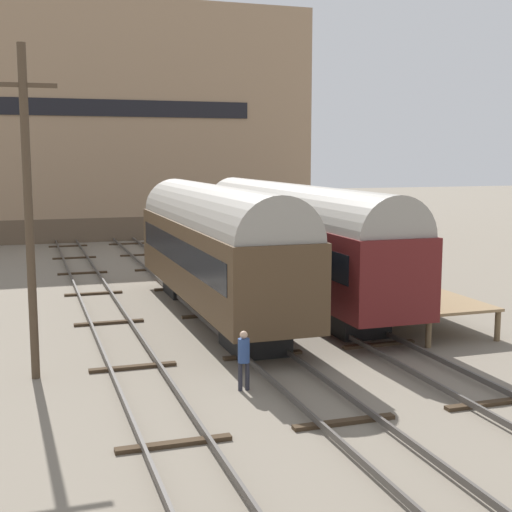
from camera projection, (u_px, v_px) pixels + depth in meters
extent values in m
plane|color=slate|center=(236.00, 334.00, 25.40)|extent=(200.00, 200.00, 0.00)
cube|color=#4C4742|center=(98.00, 340.00, 23.87)|extent=(0.08, 60.00, 0.16)
cube|color=#4C4742|center=(141.00, 337.00, 24.32)|extent=(0.08, 60.00, 0.16)
cube|color=#3D2D1E|center=(174.00, 444.00, 15.65)|extent=(2.60, 0.24, 0.10)
cube|color=#3D2D1E|center=(133.00, 367.00, 21.29)|extent=(2.60, 0.24, 0.10)
cube|color=#3D2D1E|center=(109.00, 323.00, 26.93)|extent=(2.60, 0.24, 0.10)
cube|color=#3D2D1E|center=(94.00, 294.00, 32.58)|extent=(2.60, 0.24, 0.10)
cube|color=#3D2D1E|center=(83.00, 273.00, 38.22)|extent=(2.60, 0.24, 0.10)
cube|color=#3D2D1E|center=(74.00, 258.00, 43.86)|extent=(2.60, 0.24, 0.10)
cube|color=#3D2D1E|center=(68.00, 246.00, 49.50)|extent=(2.60, 0.24, 0.10)
cube|color=#4C4742|center=(216.00, 331.00, 25.15)|extent=(0.08, 60.00, 0.16)
cube|color=#4C4742|center=(255.00, 328.00, 25.59)|extent=(0.08, 60.00, 0.16)
cube|color=#3D2D1E|center=(344.00, 422.00, 16.93)|extent=(2.60, 0.24, 0.10)
cube|color=#3D2D1E|center=(263.00, 355.00, 22.57)|extent=(2.60, 0.24, 0.10)
cube|color=#3D2D1E|center=(214.00, 315.00, 28.21)|extent=(2.60, 0.24, 0.10)
cube|color=#3D2D1E|center=(182.00, 288.00, 33.85)|extent=(2.60, 0.24, 0.10)
cube|color=#3D2D1E|center=(158.00, 269.00, 39.49)|extent=(2.60, 0.24, 0.10)
cube|color=#3D2D1E|center=(141.00, 255.00, 45.13)|extent=(2.60, 0.24, 0.10)
cube|color=#3D2D1E|center=(127.00, 244.00, 50.77)|extent=(2.60, 0.24, 0.10)
cube|color=#4C4742|center=(323.00, 322.00, 26.42)|extent=(0.08, 60.00, 0.16)
cube|color=#4C4742|center=(358.00, 320.00, 26.87)|extent=(0.08, 60.00, 0.16)
cube|color=#3D2D1E|center=(490.00, 403.00, 18.20)|extent=(2.60, 0.24, 0.10)
cube|color=#3D2D1E|center=(379.00, 344.00, 23.84)|extent=(2.60, 0.24, 0.10)
cube|color=#3D2D1E|center=(310.00, 308.00, 29.48)|extent=(2.60, 0.24, 0.10)
cube|color=#3D2D1E|center=(263.00, 283.00, 35.12)|extent=(2.60, 0.24, 0.10)
cube|color=#3D2D1E|center=(229.00, 266.00, 40.76)|extent=(2.60, 0.24, 0.10)
cube|color=#3D2D1E|center=(204.00, 252.00, 46.41)|extent=(2.60, 0.24, 0.10)
cube|color=#3D2D1E|center=(184.00, 242.00, 52.05)|extent=(2.60, 0.24, 0.10)
cube|color=black|center=(187.00, 284.00, 32.61)|extent=(1.80, 2.40, 1.00)
cube|color=black|center=(255.00, 335.00, 23.30)|extent=(1.80, 2.40, 1.00)
cube|color=#4C3823|center=(215.00, 257.00, 27.69)|extent=(3.01, 15.22, 2.78)
cube|color=black|center=(215.00, 249.00, 27.64)|extent=(3.05, 14.00, 1.00)
cylinder|color=gray|center=(215.00, 222.00, 27.49)|extent=(2.86, 14.92, 2.86)
cube|color=black|center=(250.00, 268.00, 37.10)|extent=(1.80, 2.40, 1.00)
cube|color=black|center=(354.00, 319.00, 25.60)|extent=(1.80, 2.40, 1.00)
cube|color=#5B1919|center=(293.00, 247.00, 31.09)|extent=(2.89, 18.81, 2.74)
cube|color=black|center=(293.00, 239.00, 31.04)|extent=(2.93, 17.31, 0.99)
cylinder|color=gray|center=(293.00, 215.00, 30.89)|extent=(2.75, 18.43, 2.75)
cube|color=#8C704C|center=(367.00, 278.00, 30.61)|extent=(3.01, 14.50, 0.10)
cylinder|color=brown|center=(429.00, 332.00, 23.60)|extent=(0.20, 0.20, 1.04)
cylinder|color=brown|center=(498.00, 326.00, 24.44)|extent=(0.20, 0.20, 1.04)
cylinder|color=brown|center=(281.00, 268.00, 36.95)|extent=(0.20, 0.20, 1.04)
cylinder|color=brown|center=(328.00, 265.00, 37.79)|extent=(0.20, 0.20, 1.04)
cylinder|color=brown|center=(338.00, 293.00, 30.27)|extent=(0.20, 0.20, 1.04)
cylinder|color=brown|center=(395.00, 289.00, 31.12)|extent=(0.20, 0.20, 1.04)
cube|color=brown|center=(404.00, 277.00, 28.07)|extent=(1.40, 0.40, 0.06)
cube|color=brown|center=(402.00, 270.00, 28.19)|extent=(1.40, 0.06, 0.45)
cube|color=black|center=(390.00, 284.00, 27.92)|extent=(0.06, 0.40, 0.40)
cube|color=black|center=(417.00, 282.00, 28.28)|extent=(0.06, 0.40, 0.40)
cylinder|color=#282833|center=(240.00, 377.00, 19.27)|extent=(0.12, 0.12, 0.79)
cylinder|color=#282833|center=(247.00, 376.00, 19.33)|extent=(0.12, 0.12, 0.79)
cylinder|color=navy|center=(244.00, 351.00, 19.20)|extent=(0.32, 0.32, 0.66)
sphere|color=tan|center=(244.00, 335.00, 19.14)|extent=(0.21, 0.21, 0.21)
cylinder|color=#473828|center=(29.00, 216.00, 19.76)|extent=(0.24, 0.24, 9.34)
cube|color=#473828|center=(23.00, 85.00, 19.26)|extent=(1.80, 0.12, 0.12)
cube|color=brown|center=(78.00, 223.00, 57.51)|extent=(35.59, 12.11, 1.76)
cube|color=#9E7F60|center=(74.00, 112.00, 56.26)|extent=(35.59, 12.11, 15.84)
cube|color=black|center=(80.00, 107.00, 50.53)|extent=(24.91, 0.10, 1.20)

